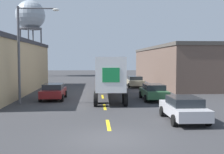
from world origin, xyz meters
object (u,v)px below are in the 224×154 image
at_px(water_tower, 30,16).
at_px(parked_car_right_far, 135,81).
at_px(street_lamp, 24,47).
at_px(parked_car_right_near, 184,108).
at_px(semi_truck, 109,73).
at_px(parked_car_left_far, 54,91).
at_px(parked_car_right_mid, 154,92).

bearing_deg(water_tower, parked_car_right_far, -52.96).
bearing_deg(parked_car_right_far, street_lamp, -128.95).
height_order(parked_car_right_near, water_tower, water_tower).
height_order(semi_truck, parked_car_left_far, semi_truck).
bearing_deg(parked_car_left_far, water_tower, 105.51).
xyz_separation_m(parked_car_right_near, street_lamp, (-10.78, 6.81, 3.86)).
relative_size(parked_car_right_mid, street_lamp, 0.56).
height_order(parked_car_left_far, street_lamp, street_lamp).
bearing_deg(parked_car_left_far, parked_car_right_near, -46.48).
distance_m(parked_car_right_mid, street_lamp, 11.56).
distance_m(parked_car_left_far, parked_car_right_mid, 8.95).
xyz_separation_m(parked_car_right_near, water_tower, (-18.80, 45.05, 12.04)).
distance_m(parked_car_right_near, water_tower, 50.28).
bearing_deg(semi_truck, parked_car_left_far, -156.39).
height_order(water_tower, street_lamp, water_tower).
relative_size(semi_truck, water_tower, 0.87).
relative_size(parked_car_right_far, water_tower, 0.27).
bearing_deg(parked_car_right_far, parked_car_right_near, -90.00).
bearing_deg(parked_car_right_near, water_tower, 112.65).
xyz_separation_m(parked_car_right_far, parked_car_left_far, (-8.90, -10.77, 0.00)).
relative_size(semi_truck, street_lamp, 1.80).
bearing_deg(water_tower, street_lamp, -78.15).
distance_m(parked_car_right_near, parked_car_left_far, 12.92).
xyz_separation_m(parked_car_left_far, street_lamp, (-1.88, -2.56, 3.86)).
bearing_deg(parked_car_right_mid, parked_car_right_far, 90.00).
relative_size(parked_car_left_far, parked_car_right_mid, 1.00).
relative_size(parked_car_right_far, street_lamp, 0.56).
height_order(parked_car_left_far, parked_car_right_mid, same).
distance_m(semi_truck, parked_car_right_near, 12.15).
bearing_deg(parked_car_right_mid, water_tower, 117.15).
distance_m(parked_car_right_near, street_lamp, 13.32).
bearing_deg(parked_car_right_near, street_lamp, 147.71).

